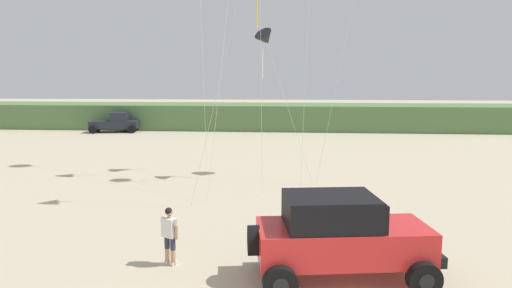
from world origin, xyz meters
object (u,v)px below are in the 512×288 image
object	(u,v)px
jeep	(340,235)
cooler_box	(279,281)
kite_blue_swept	(266,39)
distant_pickup	(116,123)
person_watching	(170,233)

from	to	relation	value
jeep	cooler_box	bearing A→B (deg)	-157.27
jeep	kite_blue_swept	xyz separation A→B (m)	(-2.76, 12.15, 6.07)
cooler_box	distant_pickup	bearing A→B (deg)	135.41
distant_pickup	kite_blue_swept	xyz separation A→B (m)	(16.23, -19.41, 6.33)
jeep	cooler_box	distance (m)	1.95
jeep	distant_pickup	size ratio (longest dim) A/B	1.02
jeep	kite_blue_swept	world-z (taller)	kite_blue_swept
jeep	person_watching	size ratio (longest dim) A/B	2.99
jeep	kite_blue_swept	bearing A→B (deg)	102.79
kite_blue_swept	cooler_box	bearing A→B (deg)	-84.57
cooler_box	distant_pickup	size ratio (longest dim) A/B	0.11
distant_pickup	kite_blue_swept	size ratio (longest dim) A/B	0.62
person_watching	cooler_box	xyz separation A→B (m)	(3.13, -1.17, -0.75)
person_watching	kite_blue_swept	size ratio (longest dim) A/B	0.21
cooler_box	kite_blue_swept	world-z (taller)	kite_blue_swept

